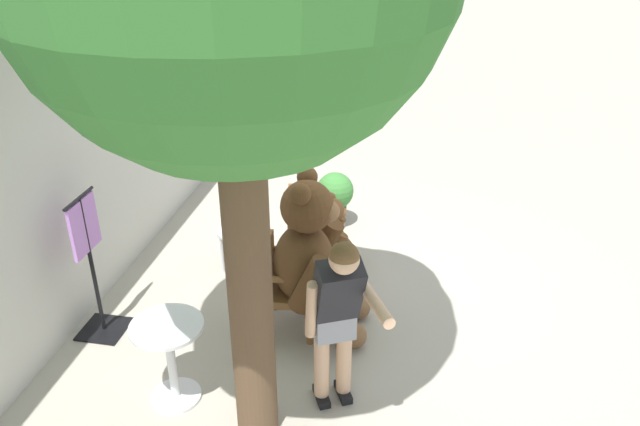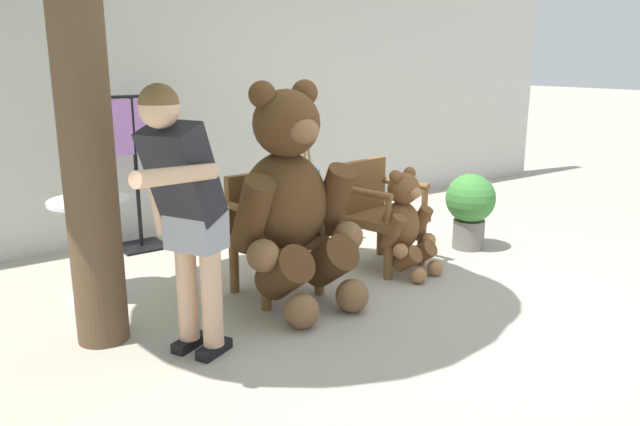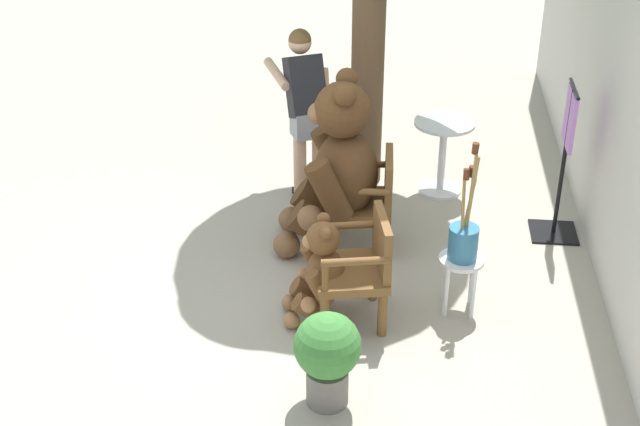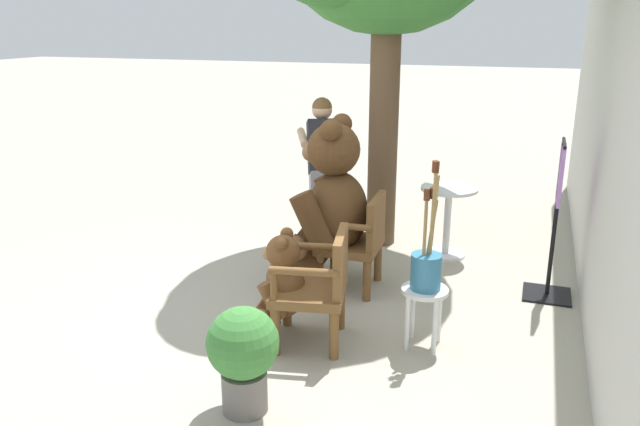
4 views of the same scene
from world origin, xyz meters
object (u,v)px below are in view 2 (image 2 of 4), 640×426
object	(u,v)px
wooden_chair_left	(271,230)
round_side_table	(93,237)
teddy_bear_large	(291,198)
person_visitor	(184,202)
white_stool	(308,209)
potted_plant	(470,205)
brush_bucket	(307,176)
teddy_bear_small	(405,223)
wooden_chair_right	(379,210)
clothing_display_stand	(136,169)

from	to	relation	value
wooden_chair_left	round_side_table	world-z (taller)	wooden_chair_left
teddy_bear_large	round_side_table	size ratio (longest dim) A/B	2.13
person_visitor	wooden_chair_left	bearing A→B (deg)	34.19
white_stool	potted_plant	distance (m)	1.45
wooden_chair_left	brush_bucket	xyz separation A→B (m)	(0.84, 0.75, 0.19)
teddy_bear_large	teddy_bear_small	world-z (taller)	teddy_bear_large
teddy_bear_large	round_side_table	distance (m)	1.44
brush_bucket	white_stool	bearing A→B (deg)	-44.68
wooden_chair_right	person_visitor	distance (m)	2.11
teddy_bear_small	white_stool	size ratio (longest dim) A/B	1.83
teddy_bear_small	round_side_table	world-z (taller)	teddy_bear_small
teddy_bear_large	brush_bucket	bearing A→B (deg)	50.61
person_visitor	white_stool	distance (m)	2.31
wooden_chair_left	clothing_display_stand	size ratio (longest dim) A/B	0.63
wooden_chair_left	teddy_bear_small	bearing A→B (deg)	-15.18
white_stool	wooden_chair_right	bearing A→B (deg)	-75.80
teddy_bear_large	white_stool	bearing A→B (deg)	50.50
wooden_chair_left	potted_plant	bearing A→B (deg)	-3.85
brush_bucket	clothing_display_stand	distance (m)	1.51
teddy_bear_large	brush_bucket	size ratio (longest dim) A/B	1.64
teddy_bear_large	potted_plant	bearing A→B (deg)	3.75
teddy_bear_large	potted_plant	xyz separation A→B (m)	(1.99, 0.13, -0.35)
teddy_bear_small	round_side_table	bearing A→B (deg)	156.69
teddy_bear_large	person_visitor	world-z (taller)	person_visitor
person_visitor	clothing_display_stand	world-z (taller)	person_visitor
white_stool	potted_plant	xyz separation A→B (m)	(1.15, -0.89, 0.04)
wooden_chair_right	white_stool	distance (m)	0.78
teddy_bear_large	round_side_table	world-z (taller)	teddy_bear_large
wooden_chair_right	potted_plant	size ratio (longest dim) A/B	1.26
brush_bucket	wooden_chair_right	bearing A→B (deg)	-75.70
white_stool	round_side_table	distance (m)	1.93
brush_bucket	round_side_table	distance (m)	1.94
wooden_chair_right	potted_plant	bearing A→B (deg)	-7.89
potted_plant	wooden_chair_right	bearing A→B (deg)	172.11
white_stool	brush_bucket	size ratio (longest dim) A/B	0.49
wooden_chair_left	white_stool	xyz separation A→B (m)	(0.84, 0.75, -0.11)
brush_bucket	clothing_display_stand	size ratio (longest dim) A/B	0.69
teddy_bear_large	clothing_display_stand	size ratio (longest dim) A/B	1.12
white_stool	potted_plant	world-z (taller)	potted_plant
person_visitor	potted_plant	world-z (taller)	person_visitor
teddy_bear_large	clothing_display_stand	xyz separation A→B (m)	(-0.40, 1.88, -0.03)
teddy_bear_small	white_stool	bearing A→B (deg)	101.56
wooden_chair_right	round_side_table	size ratio (longest dim) A/B	1.19
wooden_chair_left	brush_bucket	world-z (taller)	brush_bucket
round_side_table	clothing_display_stand	distance (m)	1.23
wooden_chair_right	teddy_bear_small	size ratio (longest dim) A/B	1.02
potted_plant	clothing_display_stand	world-z (taller)	clothing_display_stand
white_stool	potted_plant	size ratio (longest dim) A/B	0.68
wooden_chair_left	round_side_table	size ratio (longest dim) A/B	1.19
teddy_bear_small	teddy_bear_large	bearing A→B (deg)	178.79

